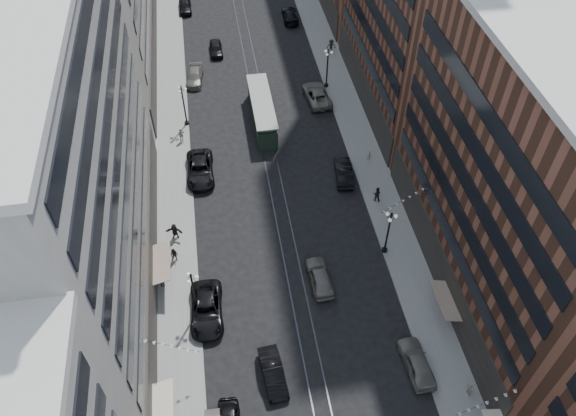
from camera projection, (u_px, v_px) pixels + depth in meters
ground at (257, 94)px, 72.95m from camera, size 220.00×220.00×0.00m
sidewalk_west at (170, 59)px, 78.43m from camera, size 4.00×180.00×0.15m
sidewalk_east at (324, 45)px, 80.79m from camera, size 4.00×180.00×0.15m
rail_west at (244, 53)px, 79.58m from camera, size 0.12×180.00×0.02m
rail_east at (253, 52)px, 79.73m from camera, size 0.12×180.00×0.02m
building_west_mid at (71, 170)px, 42.73m from camera, size 8.00×36.00×28.00m
building_east_mid at (512, 185)px, 44.49m from camera, size 8.00×30.00×24.00m
lamppost_sw_far at (194, 292)px, 48.20m from camera, size 1.03×1.14×5.52m
lamppost_sw_mid at (184, 104)px, 66.33m from camera, size 1.03×1.14×5.52m
lamppost_se_far at (388, 231)px, 52.87m from camera, size 1.03×1.14×5.52m
lamppost_se_mid at (327, 67)px, 71.67m from camera, size 1.03×1.14×5.52m
streetcar at (262, 112)px, 68.03m from camera, size 2.48×11.22×3.10m
car_2 at (207, 309)px, 49.63m from camera, size 3.07×6.24×1.71m
car_4 at (417, 362)px, 46.16m from camera, size 2.25×5.08×1.70m
car_5 at (273, 373)px, 45.61m from camera, size 2.09×4.89×1.57m
pedestrian_2 at (174, 255)px, 53.64m from camera, size 0.89×0.68×1.63m
pedestrian_4 at (470, 389)px, 44.54m from camera, size 0.49×0.93×1.53m
car_7 at (200, 169)px, 61.88m from camera, size 3.05×6.40×1.76m
car_8 at (195, 77)px, 74.30m from camera, size 2.67×5.19×1.44m
car_9 at (185, 6)px, 87.28m from camera, size 1.92×4.77×1.63m
car_10 at (344, 172)px, 61.70m from camera, size 2.30×5.15×1.64m
car_11 at (317, 95)px, 71.39m from camera, size 3.33×6.31×1.69m
car_12 at (290, 15)px, 85.31m from camera, size 2.45×5.58×1.60m
car_13 at (216, 48)px, 79.01m from camera, size 1.76×4.32×1.47m
pedestrian_5 at (175, 231)px, 55.54m from camera, size 1.78×0.95×1.85m
pedestrian_6 at (181, 135)px, 65.68m from camera, size 1.13×0.80×1.76m
pedestrian_7 at (377, 194)px, 59.06m from camera, size 0.99×0.75×1.80m
pedestrian_8 at (368, 156)px, 63.39m from camera, size 0.61×0.46×1.52m
pedestrian_9 at (331, 46)px, 78.69m from camera, size 1.32×0.69×1.95m
car_extra_0 at (320, 277)px, 52.07m from camera, size 2.19×5.01×1.68m
pedestrian_extra_1 at (161, 280)px, 51.67m from camera, size 0.95×0.52×1.55m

